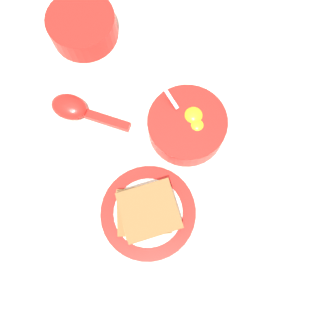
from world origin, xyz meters
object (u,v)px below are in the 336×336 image
object	(u,v)px
congee_bowl	(82,25)
toast_sandwich	(147,211)
toast_plate	(148,213)
soup_spoon	(75,109)
egg_bowl	(187,125)

from	to	relation	value
congee_bowl	toast_sandwich	bearing A→B (deg)	161.85
toast_plate	toast_sandwich	world-z (taller)	toast_sandwich
soup_spoon	egg_bowl	bearing A→B (deg)	-138.46
toast_sandwich	soup_spoon	distance (m)	0.27
toast_plate	soup_spoon	distance (m)	0.27
toast_sandwich	congee_bowl	world-z (taller)	toast_sandwich
toast_plate	soup_spoon	xyz separation A→B (m)	(0.27, -0.01, 0.01)
toast_plate	congee_bowl	world-z (taller)	congee_bowl
toast_sandwich	soup_spoon	bearing A→B (deg)	-2.52
toast_sandwich	congee_bowl	size ratio (longest dim) A/B	0.93
congee_bowl	soup_spoon	bearing A→B (deg)	139.94
egg_bowl	toast_sandwich	distance (m)	0.19
toast_plate	congee_bowl	distance (m)	0.44
egg_bowl	toast_plate	distance (m)	0.19
toast_sandwich	congee_bowl	distance (m)	0.43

